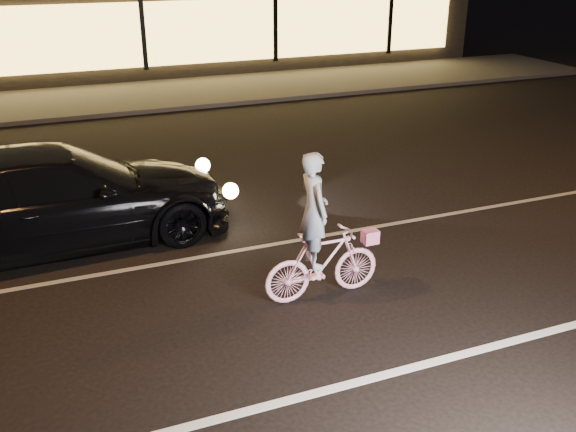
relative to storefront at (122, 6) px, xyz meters
name	(u,v)px	position (x,y,z in m)	size (l,w,h in m)	color
ground	(358,301)	(0.00, -18.97, -2.15)	(90.00, 90.00, 0.00)	black
lane_stripe_near	(421,365)	(0.00, -20.47, -2.14)	(60.00, 0.12, 0.01)	silver
lane_stripe_far	(299,240)	(0.00, -16.97, -2.14)	(60.00, 0.10, 0.01)	gray
sidewalk	(159,95)	(0.00, -5.97, -2.09)	(30.00, 4.00, 0.12)	#383533
storefront	(122,6)	(0.00, 0.00, 0.00)	(25.40, 8.42, 4.20)	black
cyclist	(320,248)	(-0.42, -18.67, -1.43)	(1.59, 0.55, 2.01)	#FE4C82
sedan	(58,197)	(-3.43, -15.68, -1.38)	(5.37, 2.43, 1.53)	black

